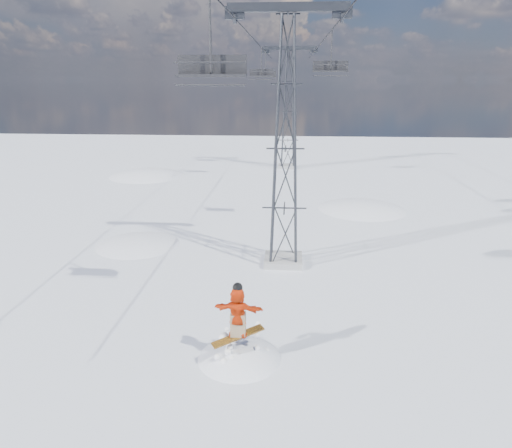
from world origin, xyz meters
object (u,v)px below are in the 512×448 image
object	(u,v)px
lift_tower_near	(285,149)
lift_chair_near	(212,68)
lift_tower_far	(288,112)
snowboarder_jump	(240,401)

from	to	relation	value
lift_tower_near	lift_chair_near	world-z (taller)	lift_tower_near
lift_tower_near	lift_tower_far	size ratio (longest dim) A/B	1.00
lift_tower_far	snowboarder_jump	size ratio (longest dim) A/B	1.71
lift_tower_near	snowboarder_jump	distance (m)	10.77
lift_tower_near	lift_tower_far	bearing A→B (deg)	90.00
lift_tower_near	lift_tower_far	world-z (taller)	same
lift_chair_near	snowboarder_jump	bearing A→B (deg)	-62.89
lift_chair_near	lift_tower_far	bearing A→B (deg)	85.96
lift_tower_near	snowboarder_jump	world-z (taller)	lift_tower_near
lift_tower_near	lift_chair_near	bearing A→B (deg)	-109.66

